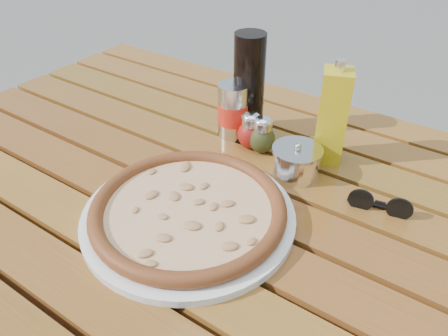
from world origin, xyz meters
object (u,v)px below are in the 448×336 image
Objects in this scene: dark_bottle at (249,85)px; olive_oil_cruet at (332,116)px; table at (218,216)px; parmesan_tin at (296,161)px; plate at (189,216)px; sunglasses at (380,205)px; oregano_shaker at (262,135)px; pizza at (188,209)px; soda_can at (233,111)px; pepper_shaker at (251,131)px.

olive_oil_cruet is (0.19, -0.01, -0.01)m from dark_bottle.
table is 0.19m from parmesan_tin.
plate is 0.33m from sunglasses.
oregano_shaker is at bearing -157.10° from olive_oil_cruet.
parmesan_tin reaches higher than plate.
plate is at bearing -88.89° from oregano_shaker.
pizza is 5.55× the size of oregano_shaker.
oregano_shaker reaches higher than table.
parmesan_tin is at bearing 67.37° from pizza.
dark_bottle is at bearing 103.53° from plate.
sunglasses is at bearing -11.89° from soda_can.
oregano_shaker reaches higher than sunglasses.
pepper_shaker is 0.13m from parmesan_tin.
table is 0.30m from sunglasses.
soda_can is 1.09× the size of sunglasses.
parmesan_tin is at bearing -19.77° from oregano_shaker.
table is 0.19m from oregano_shaker.
table is 6.67× the size of olive_oil_cruet.
parmesan_tin is (0.12, -0.04, -0.01)m from pepper_shaker.
parmesan_tin is (0.17, -0.09, -0.08)m from dark_bottle.
pepper_shaker is 0.03m from oregano_shaker.
plate is (0.01, -0.10, 0.08)m from table.
plate is 0.25m from oregano_shaker.
pizza is (-0.00, 0.00, 0.02)m from plate.
sunglasses is at bearing 37.71° from pizza.
parmesan_tin is at bearing -16.14° from pepper_shaker.
parmesan_tin is at bearing -29.01° from dark_bottle.
sunglasses is (0.26, 0.20, -0.01)m from pizza.
pepper_shaker and oregano_shaker have the same top height.
oregano_shaker reaches higher than pizza.
pizza is 0.33m from olive_oil_cruet.
sunglasses is at bearing -10.19° from pepper_shaker.
parmesan_tin is (0.18, -0.06, -0.03)m from soda_can.
oregano_shaker is 0.67× the size of parmesan_tin.
pizza is 2.17× the size of olive_oil_cruet.
dark_bottle is 0.06m from soda_can.
parmesan_tin is (0.10, 0.12, 0.11)m from table.
pepper_shaker is 0.67× the size of parmesan_tin.
pizza is at bearing -88.89° from oregano_shaker.
plate is 0.34m from olive_oil_cruet.
oregano_shaker is 0.39× the size of olive_oil_cruet.
dark_bottle reaches higher than pizza.
soda_can is 0.97× the size of parmesan_tin.
plate is at bearing -111.07° from olive_oil_cruet.
dark_bottle reaches higher than oregano_shaker.
soda_can is at bearing 159.85° from pepper_shaker.
table is at bearing 96.19° from pizza.
table is at bearing -65.16° from soda_can.
parmesan_tin reaches higher than table.
oregano_shaker is at bearing -39.46° from dark_bottle.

